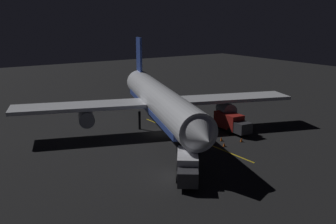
# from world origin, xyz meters

# --- Properties ---
(ground_plane) EXTENTS (180.00, 180.00, 0.20)m
(ground_plane) POSITION_xyz_m (0.00, 0.00, -0.10)
(ground_plane) COLOR black
(apron_guide_stripe) EXTENTS (0.64, 23.64, 0.01)m
(apron_guide_stripe) POSITION_xyz_m (-2.50, 4.00, 0.00)
(apron_guide_stripe) COLOR gold
(apron_guide_stripe) RESTS_ON ground_plane
(airliner) EXTENTS (39.80, 39.43, 12.68)m
(airliner) POSITION_xyz_m (-0.20, -0.60, 4.60)
(airliner) COLOR white
(airliner) RESTS_ON ground_plane
(baggage_truck) EXTENTS (5.35, 6.33, 2.60)m
(baggage_truck) POSITION_xyz_m (6.30, 15.24, 1.33)
(baggage_truck) COLOR silver
(baggage_truck) RESTS_ON ground_plane
(catering_truck) EXTENTS (2.57, 6.45, 2.63)m
(catering_truck) POSITION_xyz_m (-8.90, 5.00, 1.34)
(catering_truck) COLOR maroon
(catering_truck) RESTS_ON ground_plane
(ground_crew_worker) EXTENTS (0.40, 0.40, 1.74)m
(ground_crew_worker) POSITION_xyz_m (1.00, 10.32, 0.89)
(ground_crew_worker) COLOR black
(ground_crew_worker) RESTS_ON ground_plane
(traffic_cone_near_left) EXTENTS (0.50, 0.50, 0.55)m
(traffic_cone_near_left) POSITION_xyz_m (-4.89, 7.57, 0.25)
(traffic_cone_near_left) COLOR #EA590F
(traffic_cone_near_left) RESTS_ON ground_plane
(traffic_cone_near_right) EXTENTS (0.50, 0.50, 0.55)m
(traffic_cone_near_right) POSITION_xyz_m (-6.85, 9.33, 0.25)
(traffic_cone_near_right) COLOR #EA590F
(traffic_cone_near_right) RESTS_ON ground_plane
(traffic_cone_under_wing) EXTENTS (0.50, 0.50, 0.55)m
(traffic_cone_under_wing) POSITION_xyz_m (-3.65, 9.55, 0.25)
(traffic_cone_under_wing) COLOR #EA590F
(traffic_cone_under_wing) RESTS_ON ground_plane
(traffic_cone_far) EXTENTS (0.50, 0.50, 0.55)m
(traffic_cone_far) POSITION_xyz_m (-0.96, 2.88, 0.25)
(traffic_cone_far) COLOR #EA590F
(traffic_cone_far) RESTS_ON ground_plane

